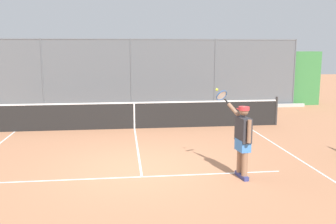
# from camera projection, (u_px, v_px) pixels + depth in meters

# --- Properties ---
(ground_plane) EXTENTS (60.00, 60.00, 0.00)m
(ground_plane) POSITION_uv_depth(u_px,v_px,m) (140.00, 168.00, 8.95)
(ground_plane) COLOR #B27551
(court_line_markings) EXTENTS (8.31, 9.32, 0.01)m
(court_line_markings) POSITION_uv_depth(u_px,v_px,m) (143.00, 182.00, 8.00)
(court_line_markings) COLOR white
(court_line_markings) RESTS_ON ground
(fence_backdrop) EXTENTS (18.97, 1.37, 3.29)m
(fence_backdrop) POSITION_uv_depth(u_px,v_px,m) (131.00, 80.00, 17.93)
(fence_backdrop) COLOR #565B60
(fence_backdrop) RESTS_ON ground
(tennis_net) EXTENTS (10.67, 0.09, 1.07)m
(tennis_net) POSITION_uv_depth(u_px,v_px,m) (134.00, 115.00, 13.25)
(tennis_net) COLOR #2D2D2D
(tennis_net) RESTS_ON ground
(tennis_player) EXTENTS (0.59, 1.32, 1.90)m
(tennis_player) POSITION_uv_depth(u_px,v_px,m) (242.00, 137.00, 8.14)
(tennis_player) COLOR navy
(tennis_player) RESTS_ON ground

